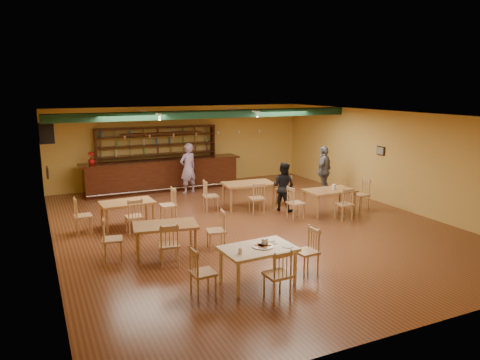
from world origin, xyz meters
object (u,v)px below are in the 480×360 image
near_table (258,266)px  dining_table_d (329,202)px  patron_bar (188,168)px  bar_counter (163,175)px  dining_table_b (248,195)px  patron_right_a (283,187)px  dining_table_a (128,214)px  dining_table_c (166,239)px

near_table → dining_table_d: bearing=37.0°
dining_table_d → near_table: size_ratio=1.06×
near_table → patron_bar: (1.22, 7.80, 0.53)m
bar_counter → dining_table_d: bearing=-54.4°
dining_table_b → dining_table_d: size_ratio=1.06×
bar_counter → near_table: (-0.52, -8.62, -0.19)m
near_table → patron_bar: bearing=78.2°
bar_counter → dining_table_d: 6.31m
near_table → patron_right_a: 5.40m
dining_table_a → patron_bar: size_ratio=0.78×
dining_table_a → dining_table_d: bearing=-15.2°
dining_table_a → patron_right_a: bearing=-7.2°
dining_table_a → dining_table_c: bearing=-84.4°
near_table → dining_table_c: bearing=114.1°
dining_table_b → dining_table_c: 4.54m
dining_table_c → near_table: 2.57m
dining_table_c → patron_bar: size_ratio=0.79×
bar_counter → patron_right_a: bearing=-58.4°
near_table → dining_table_a: bearing=105.0°
dining_table_a → dining_table_b: 3.89m
bar_counter → patron_right_a: size_ratio=3.89×
dining_table_a → dining_table_d: 5.86m
dining_table_c → patron_bar: 6.03m
dining_table_a → near_table: size_ratio=1.01×
dining_table_b → patron_bar: bearing=118.6°
patron_bar → patron_right_a: (1.91, -3.41, -0.15)m
patron_bar → patron_right_a: size_ratio=1.20×
bar_counter → dining_table_c: bearing=-104.9°
bar_counter → patron_bar: size_ratio=3.24×
patron_right_a → dining_table_c: bearing=85.4°
dining_table_b → bar_counter: bearing=123.3°
patron_right_a → dining_table_b: bearing=14.2°
dining_table_c → patron_right_a: 4.80m
dining_table_b → patron_bar: 2.88m
dining_table_b → patron_bar: patron_bar is taller
dining_table_c → dining_table_d: size_ratio=0.97×
dining_table_b → patron_right_a: patron_right_a is taller
bar_counter → dining_table_b: bearing=-62.2°
dining_table_b → patron_right_a: (0.80, -0.80, 0.36)m
bar_counter → near_table: bar_counter is taller
dining_table_b → dining_table_c: bearing=-134.7°
dining_table_c → near_table: near_table is taller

